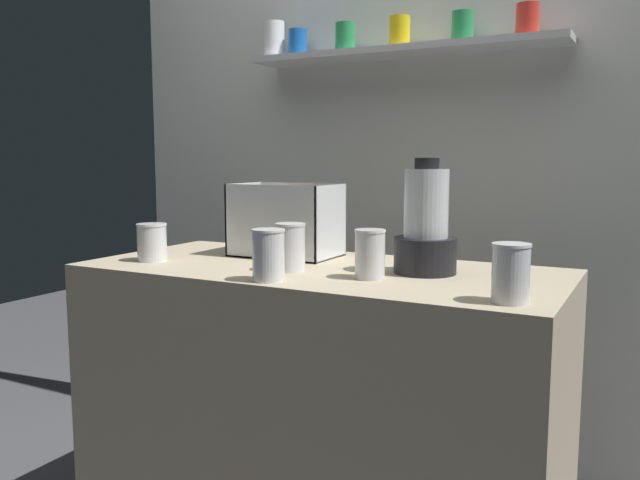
% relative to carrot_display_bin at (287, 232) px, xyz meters
% --- Properties ---
extents(counter, '(1.40, 0.64, 0.90)m').
position_rel_carrot_display_bin_xyz_m(counter, '(0.20, -0.14, -0.53)').
color(counter, tan).
rests_on(counter, ground_plane).
extents(back_wall_unit, '(2.60, 0.24, 2.50)m').
position_rel_carrot_display_bin_xyz_m(back_wall_unit, '(0.19, 0.62, 0.29)').
color(back_wall_unit, silver).
rests_on(back_wall_unit, ground_plane).
extents(carrot_display_bin, '(0.33, 0.21, 0.24)m').
position_rel_carrot_display_bin_xyz_m(carrot_display_bin, '(0.00, 0.00, 0.00)').
color(carrot_display_bin, white).
rests_on(carrot_display_bin, counter).
extents(blender_pitcher, '(0.17, 0.17, 0.32)m').
position_rel_carrot_display_bin_xyz_m(blender_pitcher, '(0.50, -0.09, 0.05)').
color(blender_pitcher, black).
rests_on(blender_pitcher, counter).
extents(juice_cup_mango_far_left, '(0.09, 0.09, 0.12)m').
position_rel_carrot_display_bin_xyz_m(juice_cup_mango_far_left, '(-0.32, -0.29, -0.03)').
color(juice_cup_mango_far_left, white).
rests_on(juice_cup_mango_far_left, counter).
extents(juice_cup_mango_left, '(0.09, 0.09, 0.14)m').
position_rel_carrot_display_bin_xyz_m(juice_cup_mango_left, '(0.15, -0.24, -0.02)').
color(juice_cup_mango_left, white).
rests_on(juice_cup_mango_left, counter).
extents(juice_cup_pomegranate_middle, '(0.09, 0.09, 0.14)m').
position_rel_carrot_display_bin_xyz_m(juice_cup_pomegranate_middle, '(0.18, -0.40, -0.02)').
color(juice_cup_pomegranate_middle, white).
rests_on(juice_cup_pomegranate_middle, counter).
extents(juice_cup_mango_right, '(0.08, 0.08, 0.13)m').
position_rel_carrot_display_bin_xyz_m(juice_cup_mango_right, '(0.40, -0.24, -0.02)').
color(juice_cup_mango_right, white).
rests_on(juice_cup_mango_right, counter).
extents(juice_cup_orange_far_right, '(0.09, 0.09, 0.13)m').
position_rel_carrot_display_bin_xyz_m(juice_cup_orange_far_right, '(0.79, -0.37, -0.02)').
color(juice_cup_orange_far_right, white).
rests_on(juice_cup_orange_far_right, counter).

